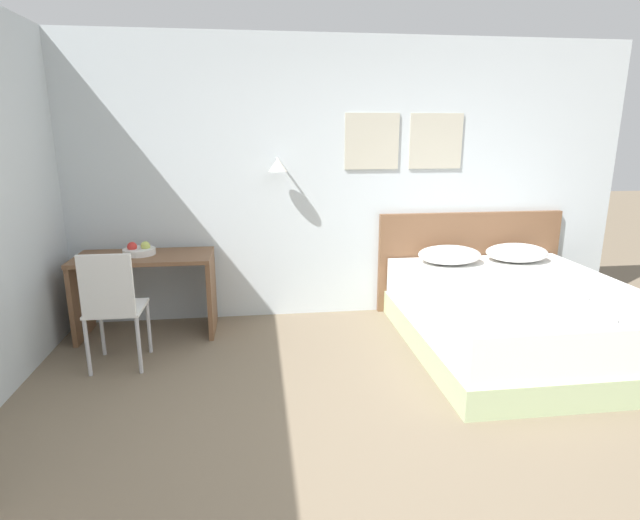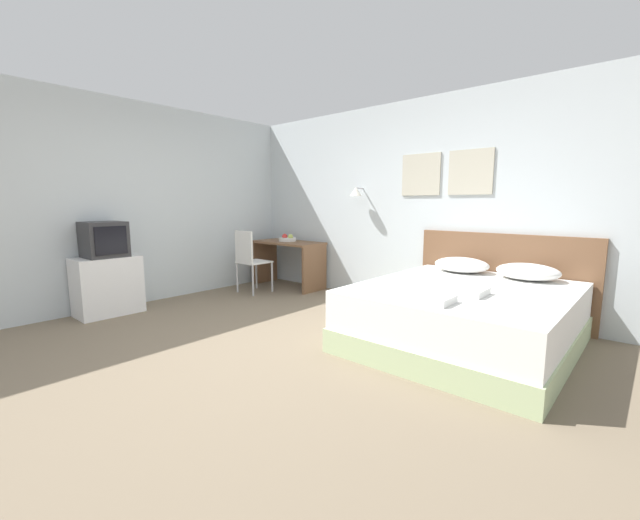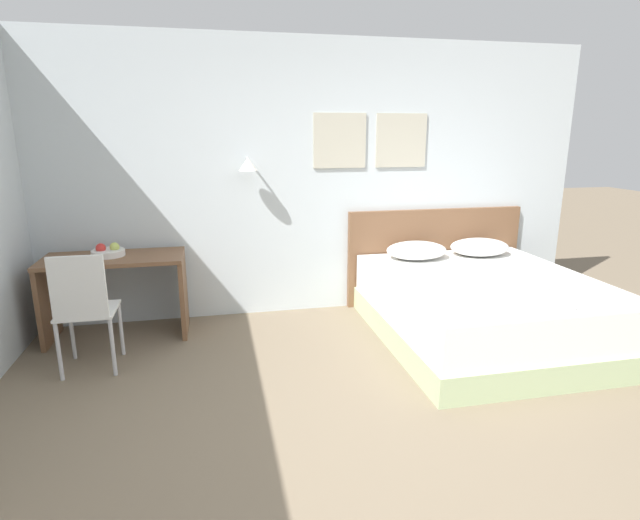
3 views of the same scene
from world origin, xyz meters
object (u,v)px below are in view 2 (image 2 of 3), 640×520
at_px(folded_towel_near_foot, 464,291).
at_px(tv_stand, 108,286).
at_px(headboard, 501,278).
at_px(pillow_left, 462,265).
at_px(fruit_bowl, 288,239).
at_px(desk_chair, 249,257).
at_px(pillow_right, 528,272).
at_px(desk, 288,255).
at_px(bed, 464,316).
at_px(television, 104,239).
at_px(folded_towel_mid_bed, 434,299).

xyz_separation_m(folded_towel_near_foot, tv_stand, (-3.76, -1.50, -0.25)).
height_order(headboard, pillow_left, headboard).
bearing_deg(folded_towel_near_foot, fruit_bowl, 161.79).
bearing_deg(desk_chair, pillow_right, 11.10).
xyz_separation_m(fruit_bowl, tv_stand, (-0.47, -2.58, -0.42)).
relative_size(desk, tv_stand, 1.66).
relative_size(headboard, folded_towel_near_foot, 5.41).
distance_m(pillow_right, folded_towel_near_foot, 1.08).
bearing_deg(bed, desk, 166.65).
relative_size(headboard, television, 4.32).
xyz_separation_m(pillow_left, tv_stand, (-3.32, -2.55, -0.30)).
bearing_deg(bed, tv_stand, -153.80).
relative_size(folded_towel_mid_bed, desk, 0.23).
xyz_separation_m(bed, folded_towel_mid_bed, (0.04, -0.76, 0.32)).
height_order(pillow_right, folded_towel_mid_bed, pillow_right).
bearing_deg(folded_towel_near_foot, pillow_left, 112.76).
distance_m(bed, headboard, 1.07).
xyz_separation_m(desk_chair, television, (-0.40, -1.84, 0.36)).
distance_m(bed, fruit_bowl, 3.33).
distance_m(headboard, desk_chair, 3.41).
relative_size(pillow_right, folded_towel_near_foot, 1.71).
bearing_deg(pillow_right, folded_towel_near_foot, -102.95).
xyz_separation_m(headboard, fruit_bowl, (-3.20, -0.27, 0.27)).
relative_size(folded_towel_mid_bed, television, 0.62).
xyz_separation_m(pillow_right, desk, (-3.50, 0.01, -0.14)).
distance_m(bed, pillow_right, 0.90).
xyz_separation_m(bed, desk_chair, (-3.25, 0.04, 0.27)).
bearing_deg(pillow_right, fruit_bowl, 179.43).
height_order(bed, pillow_right, pillow_right).
distance_m(headboard, fruit_bowl, 3.22).
bearing_deg(folded_towel_mid_bed, fruit_bowl, 154.63).
xyz_separation_m(folded_towel_mid_bed, television, (-3.70, -1.05, 0.32)).
xyz_separation_m(pillow_left, desk_chair, (-2.91, -0.71, -0.10)).
xyz_separation_m(headboard, folded_towel_mid_bed, (0.04, -1.81, 0.10)).
bearing_deg(bed, folded_towel_near_foot, -72.00).
height_order(headboard, desk_chair, headboard).
height_order(pillow_right, television, television).
height_order(headboard, folded_towel_mid_bed, headboard).
height_order(desk_chair, fruit_bowl, desk_chair).
bearing_deg(desk_chair, tv_stand, -102.51).
relative_size(pillow_right, folded_towel_mid_bed, 2.22).
distance_m(folded_towel_near_foot, desk, 3.42).
bearing_deg(pillow_left, folded_towel_near_foot, -67.24).
bearing_deg(tv_stand, television, 0.00).
relative_size(pillow_left, desk, 0.51).
relative_size(headboard, desk_chair, 2.03).
distance_m(pillow_left, folded_towel_mid_bed, 1.55).
relative_size(fruit_bowl, television, 0.63).
bearing_deg(tv_stand, fruit_bowl, 79.76).
height_order(pillow_left, folded_towel_mid_bed, pillow_left).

